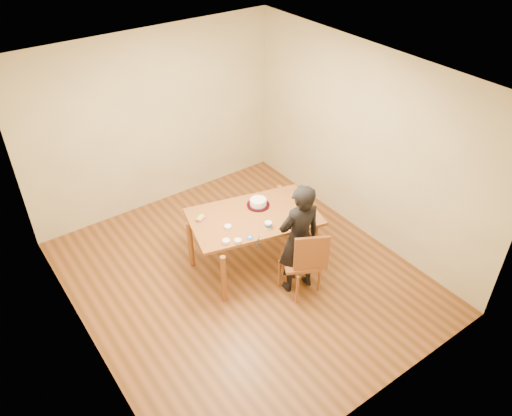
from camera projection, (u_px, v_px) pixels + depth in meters
room_shell at (225, 179)px, 6.02m from camera, size 4.00×4.50×2.70m
dining_table at (254, 217)px, 6.43m from camera, size 1.82×1.34×0.04m
dining_chair at (300, 261)px, 6.15m from camera, size 0.57×0.57×0.04m
cake_plate at (258, 205)px, 6.59m from camera, size 0.30×0.30×0.02m
cake at (258, 202)px, 6.56m from camera, size 0.22×0.22×0.07m
frosting_dome at (258, 199)px, 6.53m from camera, size 0.22×0.22×0.03m
frosting_tub at (268, 225)px, 6.19m from camera, size 0.09×0.09×0.08m
frosting_lid at (250, 238)px, 6.04m from camera, size 0.09×0.09×0.01m
frosting_dollop at (250, 237)px, 6.03m from camera, size 0.04×0.04×0.02m
ramekin_green at (238, 241)px, 5.96m from camera, size 0.09×0.09×0.04m
ramekin_yellow at (228, 227)px, 6.19m from camera, size 0.09×0.09×0.04m
ramekin_multi at (226, 242)px, 5.96m from camera, size 0.09×0.09×0.04m
candy_box_pink at (201, 219)px, 6.34m from camera, size 0.15×0.11×0.02m
candy_box_green at (201, 218)px, 6.33m from camera, size 0.14×0.12×0.02m
spatula at (257, 243)px, 5.96m from camera, size 0.13×0.12×0.01m
person at (299, 239)px, 6.00m from camera, size 0.61×0.46×1.53m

